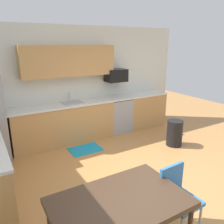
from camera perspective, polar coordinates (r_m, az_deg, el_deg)
ground_plane at (r=4.17m, az=7.32°, el=-16.79°), size 12.00×12.00×0.00m
wall_back at (r=5.87m, az=-8.30°, el=7.28°), size 5.80×0.10×2.70m
cabinet_run_back at (r=5.58m, az=-11.75°, el=-2.93°), size 2.40×0.60×0.90m
cabinet_run_back_right at (r=6.68m, az=7.82°, el=0.53°), size 1.15×0.60×0.90m
countertop_back at (r=5.64m, az=-6.75°, el=2.49°), size 4.80×0.64×0.04m
upper_cabinets_back at (r=5.49m, az=-10.59°, el=12.32°), size 2.20×0.34×0.70m
oven_range at (r=6.19m, az=1.43°, el=-0.57°), size 0.60×0.60×0.91m
microwave at (r=6.05m, az=1.00°, el=9.04°), size 0.54×0.36×0.32m
sink_basin at (r=5.53m, az=-9.76°, el=1.66°), size 0.48×0.40×0.14m
sink_faucet at (r=5.66m, az=-10.50°, el=3.62°), size 0.02×0.02×0.24m
dining_table at (r=2.58m, az=1.92°, el=-21.99°), size 1.40×0.90×0.74m
chair_near_table at (r=3.12m, az=15.79°, el=-18.96°), size 0.41×0.41×0.85m
trash_bin at (r=5.53m, az=15.21°, el=-5.02°), size 0.36×0.36×0.60m
floor_mat at (r=5.27m, az=-6.59°, el=-9.13°), size 0.70×0.50×0.01m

